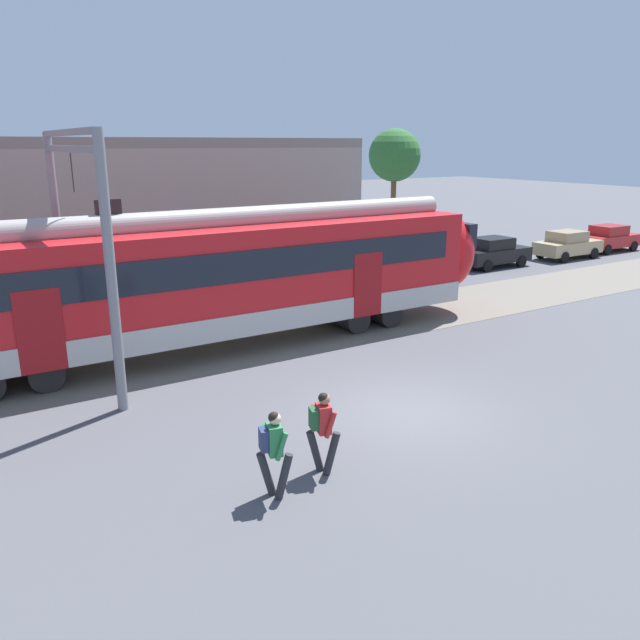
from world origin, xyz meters
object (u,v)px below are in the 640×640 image
object	(u,v)px
pedestrian_red	(322,426)
parked_car_red	(609,238)
pedestrian_green	(273,447)
parked_car_tan	(568,245)
parked_car_blue	(421,262)
parked_car_black	(493,252)

from	to	relation	value
pedestrian_red	parked_car_red	world-z (taller)	pedestrian_red
pedestrian_green	parked_car_tan	world-z (taller)	pedestrian_green
parked_car_blue	parked_car_black	bearing A→B (deg)	2.22
pedestrian_green	parked_car_red	xyz separation A→B (m)	(29.38, 13.22, -0.21)
parked_car_red	pedestrian_red	bearing A→B (deg)	-155.32
parked_car_blue	parked_car_black	xyz separation A→B (m)	(5.02, 0.19, 0.00)
parked_car_red	parked_car_blue	bearing A→B (deg)	-179.78
pedestrian_red	parked_car_tan	xyz separation A→B (m)	(23.97, 12.64, -0.21)
pedestrian_red	parked_car_tan	distance (m)	27.10
pedestrian_green	pedestrian_red	xyz separation A→B (m)	(1.20, 0.27, 0.00)
parked_car_blue	parked_car_tan	distance (m)	10.37
parked_car_black	parked_car_red	distance (m)	9.56
parked_car_blue	parked_car_tan	world-z (taller)	same
parked_car_black	parked_car_red	bearing A→B (deg)	-0.84
parked_car_blue	parked_car_red	world-z (taller)	same
parked_car_tan	parked_car_red	bearing A→B (deg)	4.18
pedestrian_red	parked_car_red	distance (m)	31.02
parked_car_blue	parked_car_black	world-z (taller)	same
pedestrian_green	parked_car_black	distance (m)	23.91
pedestrian_green	pedestrian_red	distance (m)	1.23
parked_car_black	parked_car_tan	world-z (taller)	same
pedestrian_red	parked_car_blue	bearing A→B (deg)	43.47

